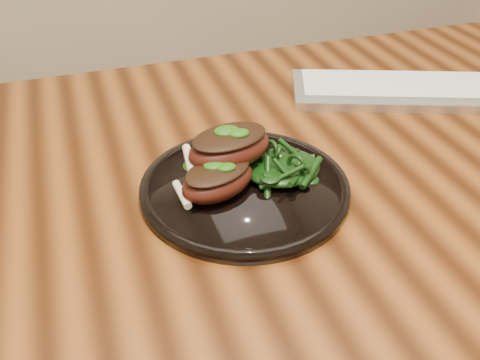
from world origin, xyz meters
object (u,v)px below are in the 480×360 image
(desk, at_px, (270,199))
(keyboard, at_px, (424,90))
(lamb_chop_front, at_px, (217,179))
(greens_heap, at_px, (282,163))
(plate, at_px, (245,188))

(desk, height_order, keyboard, keyboard)
(lamb_chop_front, xyz_separation_m, greens_heap, (0.10, 0.02, -0.01))
(greens_heap, bearing_deg, desk, 78.27)
(plate, bearing_deg, desk, 47.40)
(desk, distance_m, greens_heap, 0.14)
(plate, relative_size, greens_heap, 2.66)
(desk, relative_size, lamb_chop_front, 12.92)
(lamb_chop_front, relative_size, keyboard, 0.25)
(greens_heap, xyz_separation_m, keyboard, (0.35, 0.17, -0.02))
(desk, bearing_deg, keyboard, 17.01)
(greens_heap, bearing_deg, keyboard, 26.43)
(desk, relative_size, greens_heap, 15.12)
(lamb_chop_front, relative_size, greens_heap, 1.17)
(plate, distance_m, keyboard, 0.44)
(plate, relative_size, keyboard, 0.58)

